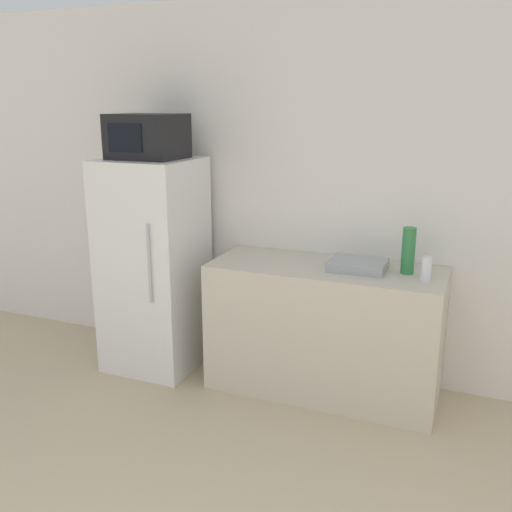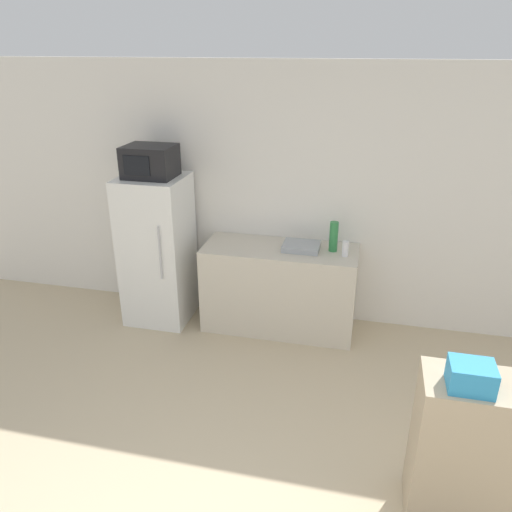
% 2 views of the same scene
% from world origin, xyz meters
% --- Properties ---
extents(wall_back, '(8.00, 0.06, 2.60)m').
position_xyz_m(wall_back, '(0.00, 3.38, 1.30)').
color(wall_back, white).
rests_on(wall_back, ground_plane).
extents(refrigerator, '(0.64, 0.64, 1.53)m').
position_xyz_m(refrigerator, '(-1.53, 2.98, 0.77)').
color(refrigerator, white).
rests_on(refrigerator, ground_plane).
extents(microwave, '(0.47, 0.40, 0.30)m').
position_xyz_m(microwave, '(-1.53, 2.97, 1.68)').
color(microwave, black).
rests_on(microwave, refrigerator).
extents(counter, '(1.52, 0.61, 0.88)m').
position_xyz_m(counter, '(-0.26, 3.05, 0.44)').
color(counter, beige).
rests_on(counter, ground_plane).
extents(sink_basin, '(0.35, 0.28, 0.06)m').
position_xyz_m(sink_basin, '(-0.06, 3.06, 0.91)').
color(sink_basin, '#9EA3A8').
rests_on(sink_basin, counter).
extents(bottle_tall, '(0.08, 0.08, 0.29)m').
position_xyz_m(bottle_tall, '(0.24, 3.10, 1.02)').
color(bottle_tall, '#2D7F42').
rests_on(bottle_tall, counter).
extents(bottle_short, '(0.06, 0.06, 0.15)m').
position_xyz_m(bottle_short, '(0.36, 2.99, 0.95)').
color(bottle_short, silver).
rests_on(bottle_short, counter).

